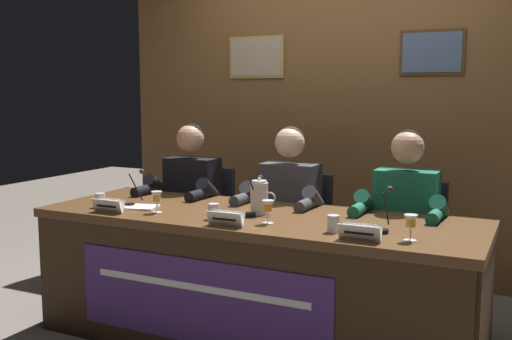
{
  "coord_description": "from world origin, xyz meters",
  "views": [
    {
      "loc": [
        1.45,
        -2.98,
        1.43
      ],
      "look_at": [
        0.0,
        0.0,
        0.99
      ],
      "focal_mm": 41.93,
      "sensor_mm": 36.0,
      "label": 1
    }
  ],
  "objects_px": {
    "juice_glass_left": "(157,198)",
    "chair_center": "(297,243)",
    "juice_glass_right": "(411,223)",
    "water_cup_center": "(214,212)",
    "panelist_right": "(403,219)",
    "conference_table": "(247,260)",
    "chair_left": "(202,232)",
    "nameplate_center": "(225,219)",
    "panelist_left": "(186,199)",
    "nameplate_right": "(360,232)",
    "juice_glass_center": "(268,207)",
    "document_stack_left": "(139,207)",
    "panelist_center": "(285,208)",
    "chair_right": "(409,257)",
    "microphone_right": "(385,217)",
    "microphone_left": "(134,194)",
    "water_pitcher_central": "(260,197)",
    "water_cup_left": "(100,201)",
    "water_cup_right": "(333,225)",
    "microphone_center": "(254,202)",
    "nameplate_left": "(109,206)"
  },
  "relations": [
    {
      "from": "chair_center",
      "to": "panelist_center",
      "type": "xyz_separation_m",
      "value": [
        0.0,
        -0.2,
        0.28
      ]
    },
    {
      "from": "panelist_center",
      "to": "microphone_center",
      "type": "xyz_separation_m",
      "value": [
        0.01,
        -0.47,
        0.12
      ]
    },
    {
      "from": "juice_glass_left",
      "to": "panelist_right",
      "type": "relative_size",
      "value": 0.1
    },
    {
      "from": "panelist_right",
      "to": "conference_table",
      "type": "bearing_deg",
      "value": -144.4
    },
    {
      "from": "nameplate_center",
      "to": "juice_glass_right",
      "type": "distance_m",
      "value": 0.92
    },
    {
      "from": "chair_center",
      "to": "chair_right",
      "type": "distance_m",
      "value": 0.74
    },
    {
      "from": "panelist_center",
      "to": "microphone_center",
      "type": "height_order",
      "value": "panelist_center"
    },
    {
      "from": "chair_right",
      "to": "document_stack_left",
      "type": "distance_m",
      "value": 1.66
    },
    {
      "from": "panelist_center",
      "to": "panelist_right",
      "type": "distance_m",
      "value": 0.74
    },
    {
      "from": "juice_glass_left",
      "to": "chair_center",
      "type": "relative_size",
      "value": 0.14
    },
    {
      "from": "panelist_center",
      "to": "nameplate_center",
      "type": "height_order",
      "value": "panelist_center"
    },
    {
      "from": "panelist_left",
      "to": "nameplate_right",
      "type": "distance_m",
      "value": 1.64
    },
    {
      "from": "nameplate_right",
      "to": "microphone_right",
      "type": "bearing_deg",
      "value": 76.45
    },
    {
      "from": "chair_center",
      "to": "juice_glass_center",
      "type": "relative_size",
      "value": 7.14
    },
    {
      "from": "juice_glass_left",
      "to": "document_stack_left",
      "type": "height_order",
      "value": "juice_glass_left"
    },
    {
      "from": "panelist_left",
      "to": "juice_glass_right",
      "type": "distance_m",
      "value": 1.79
    },
    {
      "from": "panelist_right",
      "to": "juice_glass_right",
      "type": "height_order",
      "value": "panelist_right"
    },
    {
      "from": "water_cup_left",
      "to": "panelist_center",
      "type": "relative_size",
      "value": 0.07
    },
    {
      "from": "chair_right",
      "to": "water_cup_left",
      "type": "bearing_deg",
      "value": -152.66
    },
    {
      "from": "conference_table",
      "to": "chair_left",
      "type": "xyz_separation_m",
      "value": [
        -0.73,
        0.73,
        -0.07
      ]
    },
    {
      "from": "conference_table",
      "to": "water_cup_right",
      "type": "distance_m",
      "value": 0.62
    },
    {
      "from": "conference_table",
      "to": "water_pitcher_central",
      "type": "xyz_separation_m",
      "value": [
        0.02,
        0.11,
        0.34
      ]
    },
    {
      "from": "chair_right",
      "to": "water_pitcher_central",
      "type": "xyz_separation_m",
      "value": [
        -0.72,
        -0.62,
        0.41
      ]
    },
    {
      "from": "nameplate_left",
      "to": "water_cup_center",
      "type": "height_order",
      "value": "water_cup_center"
    },
    {
      "from": "nameplate_center",
      "to": "document_stack_left",
      "type": "relative_size",
      "value": 0.82
    },
    {
      "from": "microphone_center",
      "to": "juice_glass_right",
      "type": "relative_size",
      "value": 1.74
    },
    {
      "from": "chair_left",
      "to": "nameplate_center",
      "type": "height_order",
      "value": "chair_left"
    },
    {
      "from": "document_stack_left",
      "to": "juice_glass_right",
      "type": "bearing_deg",
      "value": -3.12
    },
    {
      "from": "chair_left",
      "to": "panelist_center",
      "type": "distance_m",
      "value": 0.81
    },
    {
      "from": "chair_left",
      "to": "nameplate_center",
      "type": "xyz_separation_m",
      "value": [
        0.74,
        -0.98,
        0.36
      ]
    },
    {
      "from": "panelist_left",
      "to": "water_cup_left",
      "type": "bearing_deg",
      "value": -105.59
    },
    {
      "from": "microphone_center",
      "to": "juice_glass_right",
      "type": "height_order",
      "value": "microphone_center"
    },
    {
      "from": "microphone_left",
      "to": "panelist_left",
      "type": "bearing_deg",
      "value": 86.61
    },
    {
      "from": "conference_table",
      "to": "juice_glass_left",
      "type": "xyz_separation_m",
      "value": [
        -0.52,
        -0.12,
        0.33
      ]
    },
    {
      "from": "microphone_right",
      "to": "conference_table",
      "type": "bearing_deg",
      "value": 179.65
    },
    {
      "from": "water_cup_left",
      "to": "panelist_center",
      "type": "xyz_separation_m",
      "value": [
        0.92,
        0.66,
        -0.08
      ]
    },
    {
      "from": "juice_glass_right",
      "to": "water_pitcher_central",
      "type": "bearing_deg",
      "value": 164.57
    },
    {
      "from": "water_cup_center",
      "to": "water_cup_right",
      "type": "relative_size",
      "value": 1.0
    },
    {
      "from": "conference_table",
      "to": "juice_glass_center",
      "type": "bearing_deg",
      "value": -28.77
    },
    {
      "from": "chair_center",
      "to": "water_cup_right",
      "type": "bearing_deg",
      "value": -57.95
    },
    {
      "from": "conference_table",
      "to": "water_cup_center",
      "type": "height_order",
      "value": "water_cup_center"
    },
    {
      "from": "nameplate_right",
      "to": "water_cup_right",
      "type": "height_order",
      "value": "water_cup_right"
    },
    {
      "from": "nameplate_left",
      "to": "juice_glass_right",
      "type": "distance_m",
      "value": 1.69
    },
    {
      "from": "panelist_right",
      "to": "water_cup_left",
      "type": "bearing_deg",
      "value": -158.34
    },
    {
      "from": "nameplate_left",
      "to": "nameplate_center",
      "type": "distance_m",
      "value": 0.77
    },
    {
      "from": "microphone_left",
      "to": "panelist_center",
      "type": "xyz_separation_m",
      "value": [
        0.77,
        0.53,
        -0.12
      ]
    },
    {
      "from": "microphone_right",
      "to": "chair_left",
      "type": "bearing_deg",
      "value": 153.92
    },
    {
      "from": "water_cup_right",
      "to": "juice_glass_right",
      "type": "bearing_deg",
      "value": -1.44
    },
    {
      "from": "juice_glass_center",
      "to": "document_stack_left",
      "type": "height_order",
      "value": "juice_glass_center"
    },
    {
      "from": "juice_glass_right",
      "to": "water_cup_center",
      "type": "bearing_deg",
      "value": 179.12
    }
  ]
}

